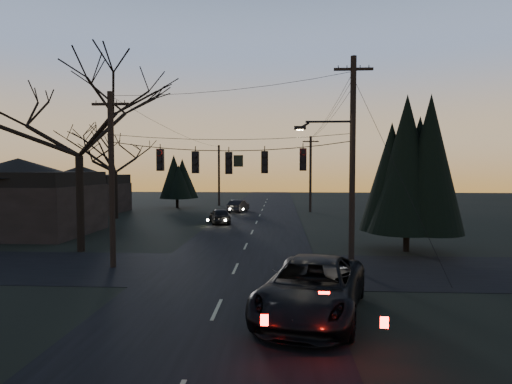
# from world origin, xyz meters

# --- Properties ---
(ground_plane) EXTENTS (160.00, 160.00, 0.00)m
(ground_plane) POSITION_xyz_m (0.00, 0.00, 0.00)
(ground_plane) COLOR black
(main_road) EXTENTS (8.00, 120.00, 0.02)m
(main_road) POSITION_xyz_m (0.00, 20.00, 0.01)
(main_road) COLOR black
(main_road) RESTS_ON ground
(cross_road) EXTENTS (60.00, 7.00, 0.02)m
(cross_road) POSITION_xyz_m (0.00, 10.00, 0.01)
(cross_road) COLOR black
(cross_road) RESTS_ON ground
(utility_pole_right) EXTENTS (5.00, 0.30, 10.00)m
(utility_pole_right) POSITION_xyz_m (5.50, 10.00, 0.00)
(utility_pole_right) COLOR black
(utility_pole_right) RESTS_ON ground
(utility_pole_left) EXTENTS (1.80, 0.30, 8.50)m
(utility_pole_left) POSITION_xyz_m (-6.00, 10.00, 0.00)
(utility_pole_left) COLOR black
(utility_pole_left) RESTS_ON ground
(utility_pole_far_r) EXTENTS (1.80, 0.30, 8.50)m
(utility_pole_far_r) POSITION_xyz_m (5.50, 38.00, 0.00)
(utility_pole_far_r) COLOR black
(utility_pole_far_r) RESTS_ON ground
(utility_pole_far_l) EXTENTS (0.30, 0.30, 8.00)m
(utility_pole_far_l) POSITION_xyz_m (-6.00, 46.00, 0.00)
(utility_pole_far_l) COLOR black
(utility_pole_far_l) RESTS_ON ground
(span_signal_assembly) EXTENTS (11.50, 0.44, 1.69)m
(span_signal_assembly) POSITION_xyz_m (-0.24, 10.00, 5.16)
(span_signal_assembly) COLOR black
(span_signal_assembly) RESTS_ON ground
(bare_tree_left) EXTENTS (9.70, 9.70, 11.14)m
(bare_tree_left) POSITION_xyz_m (-9.47, 13.89, 7.79)
(bare_tree_left) COLOR black
(bare_tree_left) RESTS_ON ground
(evergreen_right) EXTENTS (4.10, 4.10, 8.35)m
(evergreen_right) POSITION_xyz_m (9.48, 14.97, 4.77)
(evergreen_right) COLOR black
(evergreen_right) RESTS_ON ground
(bare_tree_dist) EXTENTS (7.81, 7.81, 8.99)m
(bare_tree_dist) POSITION_xyz_m (-13.92, 30.50, 6.28)
(bare_tree_dist) COLOR black
(bare_tree_dist) RESTS_ON ground
(evergreen_dist) EXTENTS (3.83, 3.83, 6.38)m
(evergreen_dist) POSITION_xyz_m (-10.77, 42.50, 3.78)
(evergreen_dist) COLOR black
(evergreen_dist) RESTS_ON ground
(house_left_near) EXTENTS (10.00, 8.00, 5.60)m
(house_left_near) POSITION_xyz_m (-17.00, 20.00, 2.80)
(house_left_near) COLOR black
(house_left_near) RESTS_ON ground
(house_left_far) EXTENTS (9.00, 7.00, 5.20)m
(house_left_far) POSITION_xyz_m (-20.00, 36.00, 2.60)
(house_left_far) COLOR black
(house_left_far) RESTS_ON ground
(suv_near) EXTENTS (4.50, 7.07, 1.82)m
(suv_near) POSITION_xyz_m (3.20, 3.61, 0.91)
(suv_near) COLOR black
(suv_near) RESTS_ON ground
(sedan_oncoming_a) EXTENTS (2.60, 4.29, 1.36)m
(sedan_oncoming_a) POSITION_xyz_m (-3.20, 27.11, 0.68)
(sedan_oncoming_a) COLOR black
(sedan_oncoming_a) RESTS_ON ground
(sedan_oncoming_b) EXTENTS (2.24, 4.28, 1.34)m
(sedan_oncoming_b) POSITION_xyz_m (-2.57, 37.41, 0.67)
(sedan_oncoming_b) COLOR black
(sedan_oncoming_b) RESTS_ON ground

